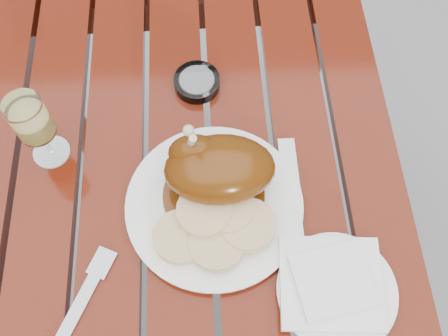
# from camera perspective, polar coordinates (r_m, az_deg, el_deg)

# --- Properties ---
(ground) EXTENTS (60.00, 60.00, 0.00)m
(ground) POSITION_cam_1_polar(r_m,az_deg,el_deg) (1.58, -2.92, -15.65)
(ground) COLOR slate
(ground) RESTS_ON ground
(table) EXTENTS (0.80, 1.20, 0.75)m
(table) POSITION_cam_1_polar(r_m,az_deg,el_deg) (1.21, -3.75, -12.33)
(table) COLOR maroon
(table) RESTS_ON ground
(dinner_plate) EXTENTS (0.40, 0.40, 0.02)m
(dinner_plate) POSITION_cam_1_polar(r_m,az_deg,el_deg) (0.85, -1.11, -4.31)
(dinner_plate) COLOR white
(dinner_plate) RESTS_ON table
(roast_duck) EXTENTS (0.19, 0.17, 0.13)m
(roast_duck) POSITION_cam_1_polar(r_m,az_deg,el_deg) (0.81, -0.96, -0.01)
(roast_duck) COLOR #522409
(roast_duck) RESTS_ON dinner_plate
(bread_dumplings) EXTENTS (0.20, 0.15, 0.04)m
(bread_dumplings) POSITION_cam_1_polar(r_m,az_deg,el_deg) (0.81, -1.01, -6.53)
(bread_dumplings) COLOR tan
(bread_dumplings) RESTS_ON dinner_plate
(wine_glass) EXTENTS (0.08, 0.08, 0.16)m
(wine_glass) POSITION_cam_1_polar(r_m,az_deg,el_deg) (0.89, -20.52, 4.04)
(wine_glass) COLOR #D6C661
(wine_glass) RESTS_ON table
(side_plate) EXTENTS (0.24, 0.24, 0.02)m
(side_plate) POSITION_cam_1_polar(r_m,az_deg,el_deg) (0.83, 12.72, -13.58)
(side_plate) COLOR white
(side_plate) RESTS_ON table
(napkin) EXTENTS (0.17, 0.16, 0.01)m
(napkin) POSITION_cam_1_polar(r_m,az_deg,el_deg) (0.81, 12.12, -12.74)
(napkin) COLOR white
(napkin) RESTS_ON side_plate
(ashtray) EXTENTS (0.10, 0.10, 0.02)m
(ashtray) POSITION_cam_1_polar(r_m,az_deg,el_deg) (0.97, -3.11, 9.75)
(ashtray) COLOR #B2B7BC
(ashtray) RESTS_ON table
(fork) EXTENTS (0.09, 0.16, 0.01)m
(fork) POSITION_cam_1_polar(r_m,az_deg,el_deg) (0.84, -16.30, -15.06)
(fork) COLOR gray
(fork) RESTS_ON table
(knife) EXTENTS (0.02, 0.23, 0.01)m
(knife) POSITION_cam_1_polar(r_m,az_deg,el_deg) (0.86, 8.13, -5.66)
(knife) COLOR gray
(knife) RESTS_ON table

